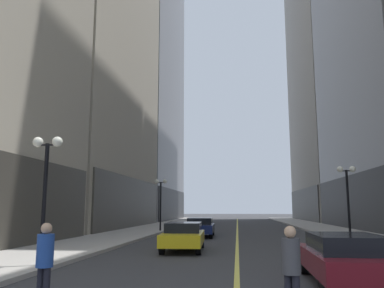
{
  "coord_description": "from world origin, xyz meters",
  "views": [
    {
      "loc": [
        0.05,
        -4.89,
        2.0
      ],
      "look_at": [
        -3.82,
        29.08,
        7.57
      ],
      "focal_mm": 36.9,
      "sensor_mm": 36.0,
      "label": 1
    }
  ],
  "objects_px": {
    "car_navy": "(200,226)",
    "pedestrian_in_blue_hoodie": "(45,259)",
    "street_lamp_left_near": "(46,171)",
    "street_lamp_left_far": "(161,193)",
    "car_yellow": "(184,235)",
    "pedestrian_with_orange_bag": "(291,265)",
    "car_maroon": "(345,257)",
    "street_lamp_right_mid": "(347,186)"
  },
  "relations": [
    {
      "from": "car_navy",
      "to": "pedestrian_in_blue_hoodie",
      "type": "bearing_deg",
      "value": -93.42
    },
    {
      "from": "street_lamp_left_near",
      "to": "street_lamp_left_far",
      "type": "xyz_separation_m",
      "value": [
        0.0,
        20.42,
        0.0
      ]
    },
    {
      "from": "car_yellow",
      "to": "pedestrian_with_orange_bag",
      "type": "bearing_deg",
      "value": -72.87
    },
    {
      "from": "car_maroon",
      "to": "car_navy",
      "type": "height_order",
      "value": "same"
    },
    {
      "from": "street_lamp_left_near",
      "to": "pedestrian_with_orange_bag",
      "type": "bearing_deg",
      "value": -34.73
    },
    {
      "from": "pedestrian_in_blue_hoodie",
      "to": "street_lamp_left_far",
      "type": "relative_size",
      "value": 0.39
    },
    {
      "from": "street_lamp_left_near",
      "to": "street_lamp_right_mid",
      "type": "bearing_deg",
      "value": 40.86
    },
    {
      "from": "pedestrian_in_blue_hoodie",
      "to": "street_lamp_left_far",
      "type": "distance_m",
      "value": 25.55
    },
    {
      "from": "pedestrian_with_orange_bag",
      "to": "street_lamp_left_far",
      "type": "height_order",
      "value": "street_lamp_left_far"
    },
    {
      "from": "car_yellow",
      "to": "street_lamp_left_far",
      "type": "xyz_separation_m",
      "value": [
        -3.88,
        14.09,
        2.54
      ]
    },
    {
      "from": "car_maroon",
      "to": "pedestrian_in_blue_hoodie",
      "type": "xyz_separation_m",
      "value": [
        -6.71,
        -3.37,
        0.27
      ]
    },
    {
      "from": "car_maroon",
      "to": "car_yellow",
      "type": "distance_m",
      "value": 9.54
    },
    {
      "from": "pedestrian_in_blue_hoodie",
      "to": "street_lamp_right_mid",
      "type": "xyz_separation_m",
      "value": [
        10.23,
        15.97,
        2.26
      ]
    },
    {
      "from": "car_maroon",
      "to": "car_yellow",
      "type": "bearing_deg",
      "value": 124.52
    },
    {
      "from": "pedestrian_with_orange_bag",
      "to": "street_lamp_right_mid",
      "type": "height_order",
      "value": "street_lamp_right_mid"
    },
    {
      "from": "street_lamp_left_far",
      "to": "pedestrian_with_orange_bag",
      "type": "bearing_deg",
      "value": -73.83
    },
    {
      "from": "car_navy",
      "to": "pedestrian_with_orange_bag",
      "type": "xyz_separation_m",
      "value": [
        3.61,
        -20.79,
        0.26
      ]
    },
    {
      "from": "street_lamp_left_far",
      "to": "street_lamp_right_mid",
      "type": "xyz_separation_m",
      "value": [
        12.8,
        -9.35,
        0.0
      ]
    },
    {
      "from": "pedestrian_in_blue_hoodie",
      "to": "car_maroon",
      "type": "bearing_deg",
      "value": 26.68
    },
    {
      "from": "car_yellow",
      "to": "street_lamp_right_mid",
      "type": "xyz_separation_m",
      "value": [
        8.92,
        4.74,
        2.54
      ]
    },
    {
      "from": "car_yellow",
      "to": "pedestrian_with_orange_bag",
      "type": "distance_m",
      "value": 12.0
    },
    {
      "from": "pedestrian_with_orange_bag",
      "to": "street_lamp_right_mid",
      "type": "xyz_separation_m",
      "value": [
        5.39,
        16.21,
        2.28
      ]
    },
    {
      "from": "car_yellow",
      "to": "street_lamp_right_mid",
      "type": "bearing_deg",
      "value": 27.98
    },
    {
      "from": "car_maroon",
      "to": "street_lamp_left_near",
      "type": "height_order",
      "value": "street_lamp_left_near"
    },
    {
      "from": "car_navy",
      "to": "pedestrian_with_orange_bag",
      "type": "bearing_deg",
      "value": -80.15
    },
    {
      "from": "car_maroon",
      "to": "pedestrian_with_orange_bag",
      "type": "relative_size",
      "value": 2.82
    },
    {
      "from": "street_lamp_left_near",
      "to": "pedestrian_in_blue_hoodie",
      "type": "bearing_deg",
      "value": -62.31
    },
    {
      "from": "car_maroon",
      "to": "street_lamp_right_mid",
      "type": "distance_m",
      "value": 13.32
    },
    {
      "from": "street_lamp_left_near",
      "to": "street_lamp_left_far",
      "type": "distance_m",
      "value": 20.42
    },
    {
      "from": "car_yellow",
      "to": "car_maroon",
      "type": "bearing_deg",
      "value": -55.48
    },
    {
      "from": "car_navy",
      "to": "street_lamp_left_near",
      "type": "distance_m",
      "value": 16.31
    },
    {
      "from": "car_yellow",
      "to": "street_lamp_right_mid",
      "type": "height_order",
      "value": "street_lamp_right_mid"
    },
    {
      "from": "car_navy",
      "to": "street_lamp_right_mid",
      "type": "distance_m",
      "value": 10.41
    },
    {
      "from": "car_maroon",
      "to": "pedestrian_in_blue_hoodie",
      "type": "relative_size",
      "value": 2.78
    },
    {
      "from": "car_navy",
      "to": "pedestrian_in_blue_hoodie",
      "type": "xyz_separation_m",
      "value": [
        -1.23,
        -20.55,
        0.27
      ]
    },
    {
      "from": "car_maroon",
      "to": "pedestrian_with_orange_bag",
      "type": "xyz_separation_m",
      "value": [
        -1.87,
        -3.61,
        0.26
      ]
    },
    {
      "from": "car_yellow",
      "to": "street_lamp_right_mid",
      "type": "distance_m",
      "value": 10.42
    },
    {
      "from": "car_yellow",
      "to": "car_navy",
      "type": "xyz_separation_m",
      "value": [
        -0.08,
        9.33,
        0.0
      ]
    },
    {
      "from": "pedestrian_with_orange_bag",
      "to": "street_lamp_left_far",
      "type": "bearing_deg",
      "value": 106.17
    },
    {
      "from": "pedestrian_with_orange_bag",
      "to": "pedestrian_in_blue_hoodie",
      "type": "xyz_separation_m",
      "value": [
        -4.84,
        0.24,
        0.02
      ]
    },
    {
      "from": "car_navy",
      "to": "street_lamp_left_far",
      "type": "relative_size",
      "value": 1.06
    },
    {
      "from": "pedestrian_with_orange_bag",
      "to": "street_lamp_right_mid",
      "type": "bearing_deg",
      "value": 71.61
    }
  ]
}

